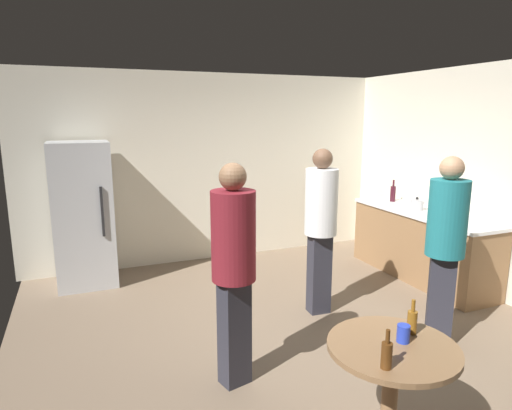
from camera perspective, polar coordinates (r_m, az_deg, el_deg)
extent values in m
cube|color=#7A6651|center=(4.53, 4.52, -17.00)|extent=(5.20, 5.20, 0.10)
cube|color=silver|center=(6.48, -5.77, 4.75)|extent=(5.32, 0.06, 2.70)
cube|color=silver|center=(5.73, 29.03, 2.47)|extent=(0.06, 5.20, 2.70)
cube|color=silver|center=(5.87, -21.46, -1.17)|extent=(0.70, 0.65, 1.80)
cube|color=#262628|center=(5.52, -19.29, -0.81)|extent=(0.03, 0.03, 0.60)
cube|color=olive|center=(6.18, 20.57, -4.99)|extent=(0.60, 2.09, 0.86)
cube|color=silver|center=(6.07, 20.86, -0.91)|extent=(0.64, 2.13, 0.04)
cylinder|color=#B2B2B7|center=(6.08, 20.08, 0.02)|extent=(0.17, 0.17, 0.14)
sphere|color=black|center=(6.06, 20.14, 0.84)|extent=(0.04, 0.04, 0.04)
cone|color=#B2B2B7|center=(6.15, 20.89, 0.23)|extent=(0.09, 0.04, 0.06)
cylinder|color=#3F141E|center=(6.58, 17.31, 1.40)|extent=(0.08, 0.08, 0.22)
cylinder|color=#3F141E|center=(6.56, 17.39, 2.73)|extent=(0.03, 0.03, 0.09)
cylinder|color=olive|center=(3.14, 16.87, -23.13)|extent=(0.10, 0.10, 0.70)
cylinder|color=olive|center=(2.95, 17.30, -17.22)|extent=(0.80, 0.80, 0.03)
cylinder|color=#8C5919|center=(3.08, 19.55, -14.13)|extent=(0.06, 0.06, 0.15)
cylinder|color=#8C5919|center=(3.03, 19.70, -12.17)|extent=(0.02, 0.02, 0.08)
cylinder|color=#593314|center=(2.66, 16.55, -18.20)|extent=(0.06, 0.06, 0.15)
cylinder|color=#593314|center=(2.61, 16.70, -16.00)|extent=(0.02, 0.02, 0.08)
cylinder|color=blue|center=(2.97, 18.54, -15.50)|extent=(0.08, 0.08, 0.11)
cube|color=#2D2D38|center=(3.61, -2.81, -16.07)|extent=(0.26, 0.22, 0.87)
cylinder|color=maroon|center=(3.32, -2.94, -4.03)|extent=(0.41, 0.41, 0.69)
sphere|color=#8C6647|center=(3.23, -3.03, 3.68)|extent=(0.21, 0.21, 0.21)
cube|color=#2D2D38|center=(4.49, 22.74, -11.31)|extent=(0.28, 0.27, 0.87)
cylinder|color=#1E727A|center=(4.26, 23.55, -1.58)|extent=(0.48, 0.48, 0.69)
sphere|color=tan|center=(4.19, 24.04, 4.40)|extent=(0.21, 0.21, 0.21)
cube|color=#2D2D38|center=(4.85, 8.17, -8.75)|extent=(0.23, 0.18, 0.88)
cylinder|color=white|center=(4.63, 8.45, 0.39)|extent=(0.36, 0.36, 0.69)
sphere|color=brown|center=(4.57, 8.62, 5.95)|extent=(0.21, 0.21, 0.21)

